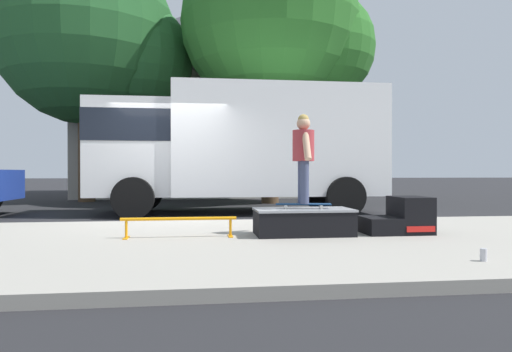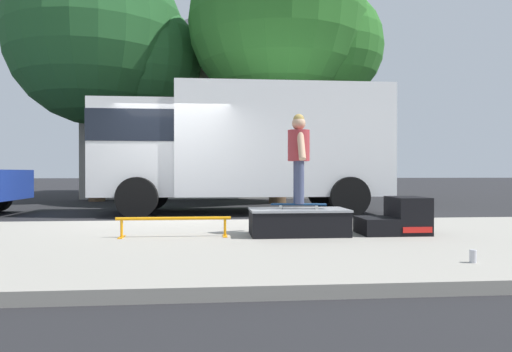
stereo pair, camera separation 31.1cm
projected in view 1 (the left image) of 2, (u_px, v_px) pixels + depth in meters
The scene contains 12 objects.
ground_plane at pixel (166, 224), 8.84m from camera, with size 140.00×140.00×0.00m, color black.
sidewalk_slab at pixel (151, 246), 5.86m from camera, with size 50.00×5.00×0.12m, color gray.
skate_box at pixel (303, 221), 6.44m from camera, with size 1.37×0.72×0.37m.
kicker_ramp at pixel (401, 218), 6.62m from camera, with size 0.94×0.65×0.53m.
grind_rail at pixel (179, 222), 6.19m from camera, with size 1.55×0.28×0.27m.
skateboard at pixel (303, 204), 6.49m from camera, with size 0.80×0.35×0.07m.
skater_kid at pixel (303, 151), 6.48m from camera, with size 0.31×0.65×1.27m.
soda_can at pixel (483, 255), 4.53m from camera, with size 0.07×0.07×0.13m.
box_truck at pixel (237, 144), 11.21m from camera, with size 6.91×2.63×3.05m.
street_tree_main at pixel (97, 42), 15.60m from camera, with size 6.62×6.02×8.65m.
street_tree_neighbour at pixel (280, 29), 14.79m from camera, with size 6.30×5.73×8.67m.
house_behind at pixel (195, 102), 21.09m from camera, with size 9.54×8.22×8.40m.
Camera 1 is at (0.59, -8.98, 1.00)m, focal length 32.12 mm.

